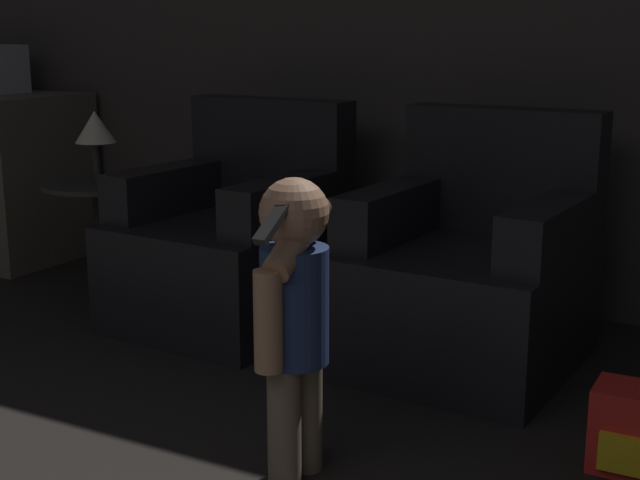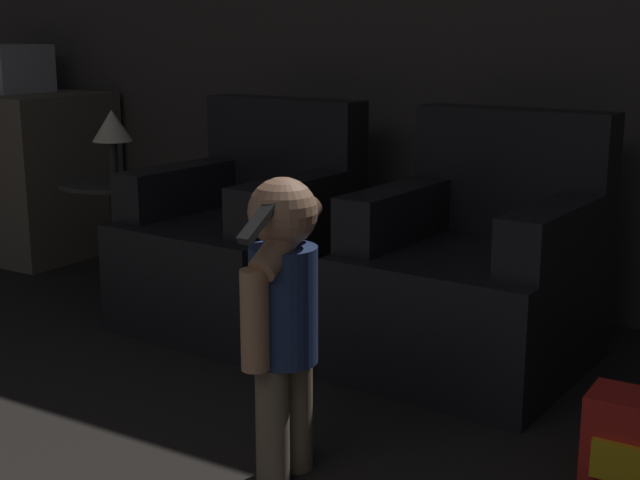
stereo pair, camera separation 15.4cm
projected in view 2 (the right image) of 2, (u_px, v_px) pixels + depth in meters
wall_back at (464, 10)px, 3.85m from camera, size 8.40×0.05×2.60m
armchair_left at (245, 244)px, 3.78m from camera, size 0.82×0.88×0.93m
armchair_right at (477, 278)px, 3.25m from camera, size 0.82×0.88×0.93m
person_toddler at (282, 305)px, 2.37m from camera, size 0.18×0.33×0.84m
toy_backpack at (632, 439)px, 2.44m from camera, size 0.24×0.19×0.25m
kitchen_counter at (7, 172)px, 4.99m from camera, size 1.12×0.69×0.88m
side_table at (116, 199)px, 4.05m from camera, size 0.50×0.50×0.55m
lamp at (112, 127)px, 3.98m from camera, size 0.18×0.18×0.32m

